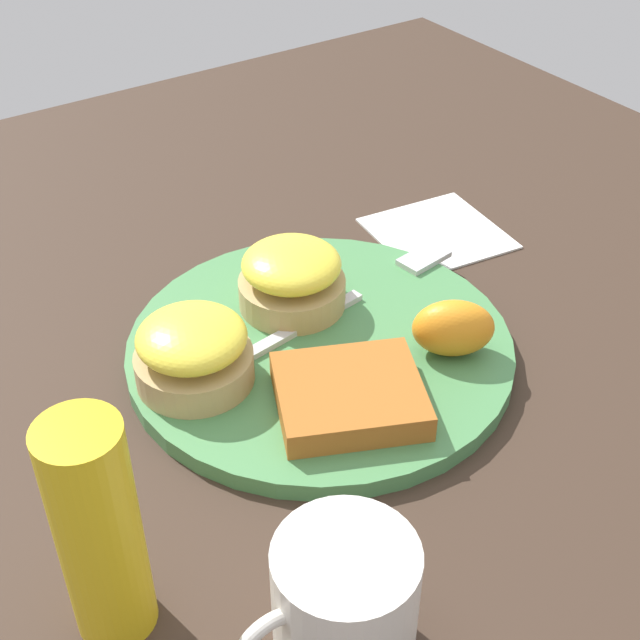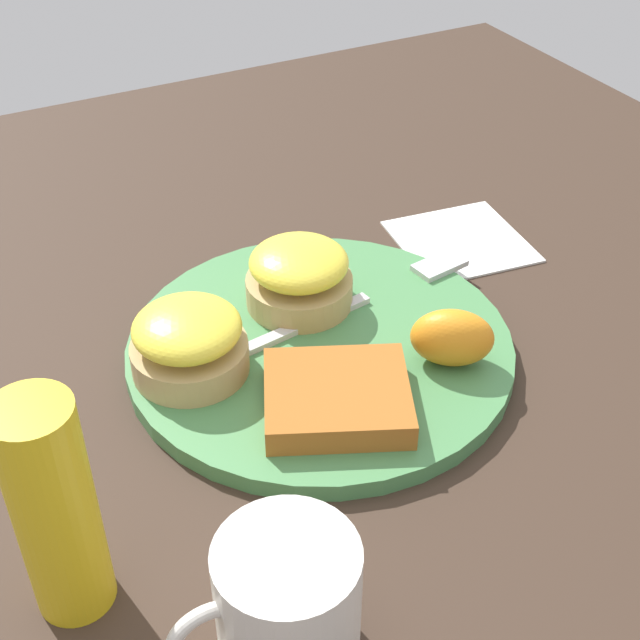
# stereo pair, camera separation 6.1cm
# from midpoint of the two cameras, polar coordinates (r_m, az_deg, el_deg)

# --- Properties ---
(ground_plane) EXTENTS (1.10, 1.10, 0.00)m
(ground_plane) POSITION_cam_midpoint_polar(r_m,az_deg,el_deg) (0.68, -2.57, -2.38)
(ground_plane) COLOR #38281E
(plate) EXTENTS (0.29, 0.29, 0.01)m
(plate) POSITION_cam_midpoint_polar(r_m,az_deg,el_deg) (0.67, -2.59, -1.92)
(plate) COLOR #47844C
(plate) RESTS_ON ground_plane
(sandwich_benedict_left) EXTENTS (0.08, 0.08, 0.05)m
(sandwich_benedict_left) POSITION_cam_midpoint_polar(r_m,az_deg,el_deg) (0.69, -4.34, 2.63)
(sandwich_benedict_left) COLOR tan
(sandwich_benedict_left) RESTS_ON plate
(sandwich_benedict_right) EXTENTS (0.08, 0.08, 0.05)m
(sandwich_benedict_right) POSITION_cam_midpoint_polar(r_m,az_deg,el_deg) (0.63, -10.88, -2.10)
(sandwich_benedict_right) COLOR tan
(sandwich_benedict_right) RESTS_ON plate
(hashbrown_patty) EXTENTS (0.12, 0.12, 0.02)m
(hashbrown_patty) POSITION_cam_midpoint_polar(r_m,az_deg,el_deg) (0.61, -0.98, -4.96)
(hashbrown_patty) COLOR #A45C22
(hashbrown_patty) RESTS_ON plate
(orange_wedge) EXTENTS (0.07, 0.06, 0.04)m
(orange_wedge) POSITION_cam_midpoint_polar(r_m,az_deg,el_deg) (0.65, 5.88, -0.62)
(orange_wedge) COLOR orange
(orange_wedge) RESTS_ON plate
(fork) EXTENTS (0.22, 0.05, 0.00)m
(fork) POSITION_cam_midpoint_polar(r_m,az_deg,el_deg) (0.71, 0.44, 1.79)
(fork) COLOR silver
(fork) RESTS_ON plate
(cup) EXTENTS (0.10, 0.08, 0.08)m
(cup) POSITION_cam_midpoint_polar(r_m,az_deg,el_deg) (0.48, -2.38, -18.00)
(cup) COLOR silver
(cup) RESTS_ON ground_plane
(napkin) EXTENTS (0.12, 0.12, 0.00)m
(napkin) POSITION_cam_midpoint_polar(r_m,az_deg,el_deg) (0.82, 5.43, 5.54)
(napkin) COLOR white
(napkin) RESTS_ON ground_plane
(condiment_bottle) EXTENTS (0.04, 0.04, 0.14)m
(condiment_bottle) POSITION_cam_midpoint_polar(r_m,az_deg,el_deg) (0.48, -17.57, -13.02)
(condiment_bottle) COLOR gold
(condiment_bottle) RESTS_ON ground_plane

